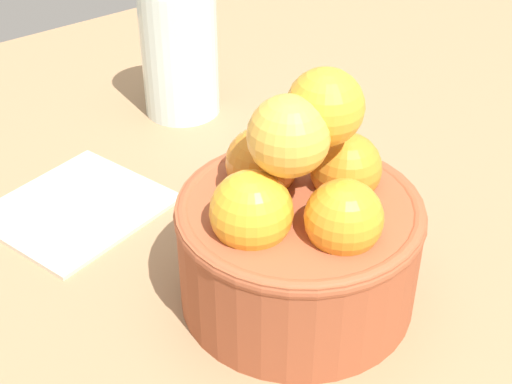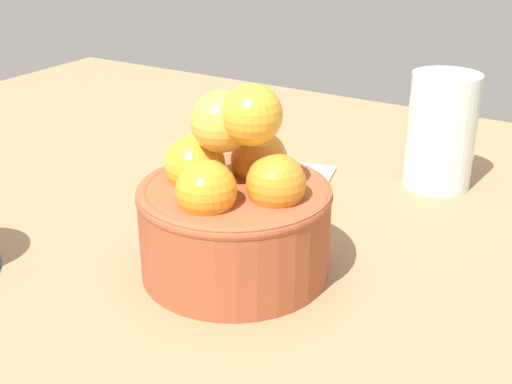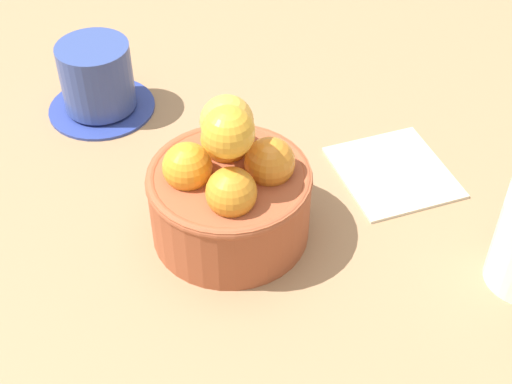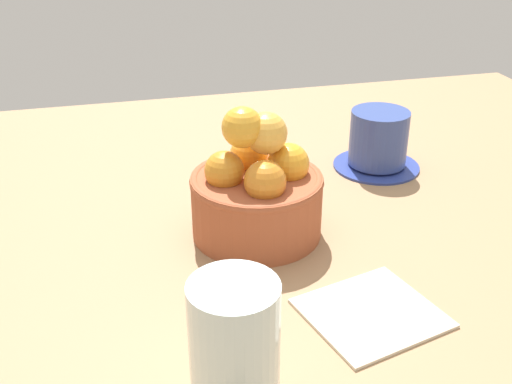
# 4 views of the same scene
# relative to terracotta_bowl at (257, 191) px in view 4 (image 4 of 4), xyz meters

# --- Properties ---
(ground_plane) EXTENTS (1.18, 0.93, 0.03)m
(ground_plane) POSITION_rel_terracotta_bowl_xyz_m (-0.00, 0.00, -0.07)
(ground_plane) COLOR #997551
(terracotta_bowl) EXTENTS (0.14, 0.14, 0.14)m
(terracotta_bowl) POSITION_rel_terracotta_bowl_xyz_m (0.00, 0.00, 0.00)
(terracotta_bowl) COLOR #9E4C2D
(terracotta_bowl) RESTS_ON ground_plane
(coffee_cup) EXTENTS (0.11, 0.11, 0.08)m
(coffee_cup) POSITION_rel_terracotta_bowl_xyz_m (0.19, 0.12, -0.01)
(coffee_cup) COLOR #2B3D8F
(coffee_cup) RESTS_ON ground_plane
(water_glass) EXTENTS (0.06, 0.06, 0.11)m
(water_glass) POSITION_rel_terracotta_bowl_xyz_m (-0.07, -0.23, 0.00)
(water_glass) COLOR silver
(water_glass) RESTS_ON ground_plane
(folded_napkin) EXTENTS (0.13, 0.12, 0.01)m
(folded_napkin) POSITION_rel_terracotta_bowl_xyz_m (0.06, -0.16, -0.05)
(folded_napkin) COLOR beige
(folded_napkin) RESTS_ON ground_plane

